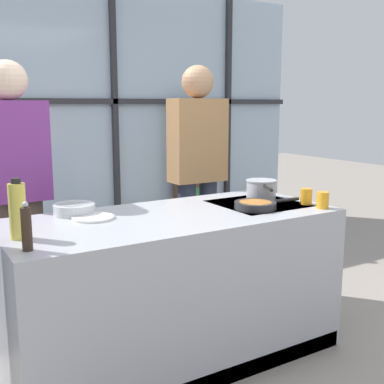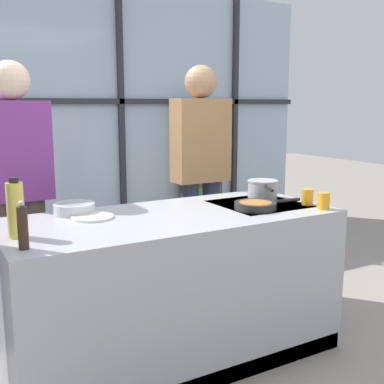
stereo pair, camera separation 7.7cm
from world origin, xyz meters
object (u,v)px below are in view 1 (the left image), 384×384
Objects in this scene: frying_pan at (256,205)px; juice_glass_far at (306,196)px; saucepan at (261,189)px; mixing_bowl at (74,209)px; spectator_far_left at (14,181)px; pepper_grinder at (27,228)px; spectator_center_left at (198,165)px; juice_glass_near at (323,200)px; oil_bottle at (18,210)px; white_plate at (93,218)px.

juice_glass_far is at bearing -9.00° from frying_pan.
saucepan is 1.25m from mixing_bowl.
spectator_far_left reaches higher than juice_glass_far.
juice_glass_far is (1.74, 0.09, -0.05)m from pepper_grinder.
mixing_bowl is 1.10× the size of pepper_grinder.
juice_glass_near is (0.17, -1.18, -0.10)m from spectator_center_left.
pepper_grinder is (-0.01, -0.22, -0.04)m from oil_bottle.
spectator_center_left is 1.81m from oil_bottle.
frying_pan is 4.51× the size of juice_glass_far.
spectator_far_left is 7.44× the size of mixing_bowl.
white_plate is (0.27, -0.71, -0.13)m from spectator_far_left.
juice_glass_near is at bearing -1.66° from pepper_grinder.
pepper_grinder is 1.74m from juice_glass_near.
spectator_far_left is 1.63m from saucepan.
white_plate is 0.81× the size of oil_bottle.
saucepan is 1.51× the size of white_plate.
juice_glass_far is (1.57, -1.04, -0.09)m from spectator_far_left.
juice_glass_near is 0.14m from juice_glass_far.
spectator_center_left is 1.31m from mixing_bowl.
juice_glass_far is at bearing 99.09° from spectator_center_left.
oil_bottle is (-0.17, -0.91, -0.00)m from spectator_far_left.
frying_pan is at bearing -16.08° from white_plate.
oil_bottle is 0.22m from pepper_grinder.
oil_bottle is (-1.62, -0.18, 0.07)m from saucepan.
pepper_grinder reaches higher than juice_glass_far.
spectator_far_left is at bearing 111.71° from mixing_bowl.
spectator_center_left is 1.34m from white_plate.
spectator_center_left is (1.40, -0.00, 0.02)m from spectator_far_left.
spectator_center_left reaches higher than oil_bottle.
spectator_center_left is 6.23× the size of oil_bottle.
oil_bottle is 1.75m from juice_glass_near.
mixing_bowl reaches higher than white_plate.
oil_bottle reaches higher than saucepan.
saucepan is at bearing 104.66° from juice_glass_near.
saucepan reaches higher than juice_glass_near.
frying_pan is 1.29× the size of saucepan.
mixing_bowl is (-0.99, 0.43, 0.01)m from frying_pan.
spectator_center_left is 1.19m from juice_glass_near.
mixing_bowl is 1.43m from juice_glass_far.
spectator_far_left is 0.99× the size of spectator_center_left.
pepper_grinder reaches higher than juice_glass_near.
white_plate is (-1.18, 0.02, -0.06)m from saucepan.
frying_pan is 0.41m from juice_glass_near.
spectator_center_left reaches higher than juice_glass_far.
white_plate is 0.62m from pepper_grinder.
juice_glass_far is at bearing -14.16° from white_plate.
spectator_center_left is 7.67× the size of white_plate.
pepper_grinder is at bearing 81.12° from spectator_far_left.
frying_pan is at bearing -2.95° from oil_bottle.
frying_pan is 0.98m from white_plate.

